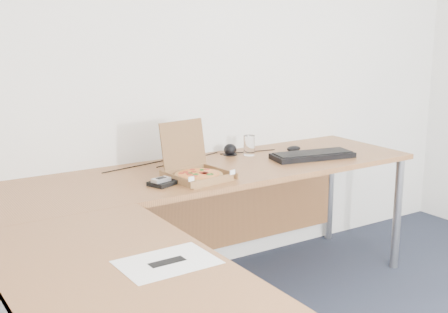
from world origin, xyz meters
TOP-DOWN VIEW (x-y plane):
  - desk at (-0.82, 0.97)m, footprint 2.50×2.20m
  - pizza_box at (-0.62, 1.26)m, footprint 0.27×0.31m
  - drinking_glass at (-0.09, 1.56)m, footprint 0.07×0.07m
  - keyboard at (0.17, 1.29)m, footprint 0.51×0.26m
  - mouse at (0.19, 1.49)m, footprint 0.10×0.07m
  - wallet at (-0.82, 1.25)m, footprint 0.15×0.14m
  - phone at (-0.83, 1.25)m, footprint 0.10×0.07m
  - paper_sheet at (-1.24, 0.40)m, footprint 0.32×0.23m
  - dome_speaker at (-0.19, 1.62)m, footprint 0.09×0.09m
  - cable_bundle at (-0.46, 1.64)m, footprint 0.54×0.11m

SIDE VIEW (x-z plane):
  - desk at x=-0.82m, z-range 0.34..1.07m
  - paper_sheet at x=-1.24m, z-range 0.73..0.73m
  - cable_bundle at x=-0.46m, z-range 0.73..0.74m
  - wallet at x=-0.82m, z-range 0.73..0.75m
  - keyboard at x=0.17m, z-range 0.73..0.76m
  - mouse at x=0.19m, z-range 0.73..0.76m
  - phone at x=-0.83m, z-range 0.75..0.77m
  - pizza_box at x=-0.62m, z-range 0.63..0.90m
  - dome_speaker at x=-0.19m, z-range 0.73..0.80m
  - drinking_glass at x=-0.09m, z-range 0.73..0.85m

